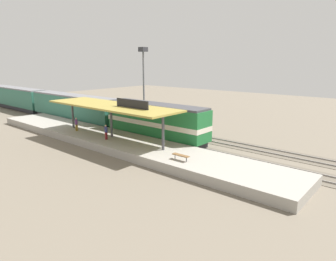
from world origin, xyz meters
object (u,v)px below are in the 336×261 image
Objects in this scene: passenger_carriage_rear at (16,98)px; person_walking at (76,124)px; freight_car at (153,115)px; passenger_carriage_front at (73,108)px; light_mast at (143,69)px; locomotive at (155,121)px; platform_bench at (181,155)px; person_waiting at (106,131)px.

passenger_carriage_rear reaches higher than person_walking.
freight_car is 7.02× the size of person_walking.
passenger_carriage_front is 1.67× the size of freight_car.
passenger_carriage_rear is at bearing 105.01° from light_mast.
person_walking is (-5.47, 8.60, -0.56)m from locomotive.
platform_bench is at bearing -126.95° from light_mast.
passenger_carriage_front reaches higher than person_walking.
person_waiting is (-5.74, -15.72, -0.46)m from passenger_carriage_front.
platform_bench is 0.99× the size of person_walking.
platform_bench is at bearing -102.70° from passenger_carriage_front.
person_waiting and person_walking have the same top height.
passenger_carriage_rear is at bearing 90.00° from locomotive.
passenger_carriage_front is 14.12m from freight_car.
freight_car is 7.02× the size of person_waiting.
freight_car is 1.03× the size of light_mast.
light_mast reaches higher than person_walking.
freight_car is (4.60, -34.15, -0.34)m from passenger_carriage_rear.
passenger_carriage_front is 1.71× the size of light_mast.
person_waiting is (-5.74, -36.52, -0.46)m from passenger_carriage_rear.
light_mast is (7.80, -8.29, 6.08)m from passenger_carriage_front.
locomotive is 38.80m from passenger_carriage_rear.
passenger_carriage_rear is (6.00, 47.43, 0.97)m from platform_bench.
person_walking is at bearing -175.22° from light_mast.
platform_bench is 17.01m from freight_car.
person_waiting is (-10.34, -2.37, -0.12)m from freight_car.
person_walking reaches higher than platform_bench.
platform_bench is 0.12× the size of locomotive.
locomotive is at bearing -21.67° from person_waiting.
locomotive is at bearing -90.00° from passenger_carriage_front.
light_mast reaches higher than platform_bench.
locomotive is (6.00, 8.63, 1.07)m from platform_bench.
freight_car reaches higher than person_walking.
person_waiting reaches higher than platform_bench.
person_waiting is at bearing 158.33° from locomotive.
person_waiting is (-5.74, 2.28, -0.56)m from locomotive.
light_mast is 14.84m from person_walking.
passenger_carriage_rear is at bearing 79.72° from person_walking.
freight_car is at bearing -82.33° from passenger_carriage_rear.
passenger_carriage_rear reaches higher than person_waiting.
passenger_carriage_front is at bearing -90.00° from passenger_carriage_rear.
locomotive is at bearing 55.20° from platform_bench.
person_waiting is at bearing -167.08° from freight_car.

